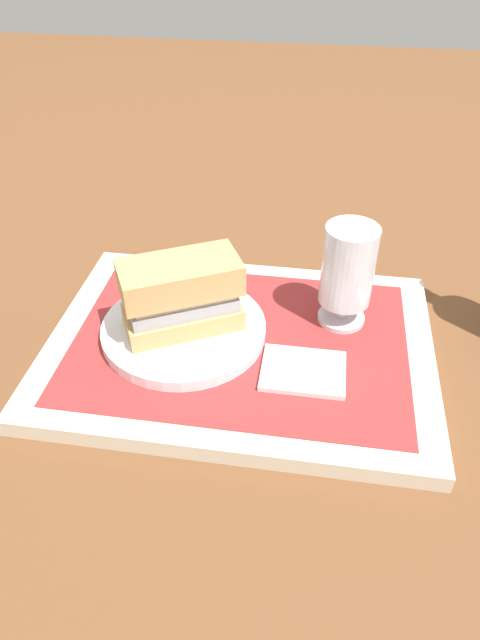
% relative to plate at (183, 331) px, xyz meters
% --- Properties ---
extents(ground_plane, '(3.00, 3.00, 0.00)m').
position_rel_plate_xyz_m(ground_plane, '(0.07, 0.00, -0.03)').
color(ground_plane, brown).
extents(tray, '(0.44, 0.32, 0.02)m').
position_rel_plate_xyz_m(tray, '(0.07, 0.00, -0.02)').
color(tray, beige).
rests_on(tray, ground_plane).
extents(placemat, '(0.38, 0.27, 0.00)m').
position_rel_plate_xyz_m(placemat, '(0.07, 0.00, -0.01)').
color(placemat, '#9E2D2D').
rests_on(placemat, tray).
extents(plate, '(0.19, 0.19, 0.01)m').
position_rel_plate_xyz_m(plate, '(0.00, 0.00, 0.00)').
color(plate, white).
rests_on(plate, placemat).
extents(sandwich, '(0.14, 0.12, 0.08)m').
position_rel_plate_xyz_m(sandwich, '(0.00, 0.00, 0.05)').
color(sandwich, tan).
rests_on(sandwich, plate).
extents(beer_glass, '(0.06, 0.06, 0.12)m').
position_rel_plate_xyz_m(beer_glass, '(0.18, 0.06, 0.06)').
color(beer_glass, silver).
rests_on(beer_glass, placemat).
extents(napkin_folded, '(0.09, 0.07, 0.01)m').
position_rel_plate_xyz_m(napkin_folded, '(0.14, -0.04, -0.00)').
color(napkin_folded, white).
rests_on(napkin_folded, placemat).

